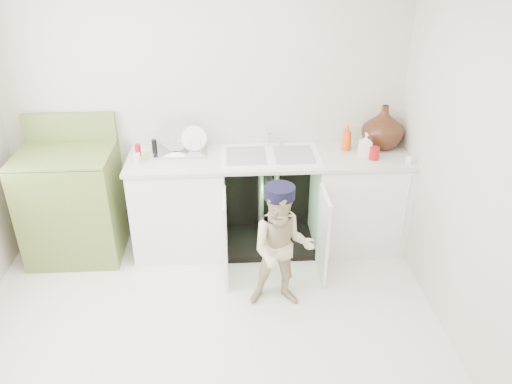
# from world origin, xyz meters

# --- Properties ---
(ground) EXTENTS (3.50, 3.50, 0.00)m
(ground) POSITION_xyz_m (0.00, 0.00, 0.00)
(ground) COLOR beige
(ground) RESTS_ON ground
(room_shell) EXTENTS (6.00, 5.50, 1.26)m
(room_shell) POSITION_xyz_m (0.00, 0.00, 1.25)
(room_shell) COLOR beige
(room_shell) RESTS_ON ground
(counter_run) EXTENTS (2.44, 1.02, 1.28)m
(counter_run) POSITION_xyz_m (0.60, 1.21, 0.49)
(counter_run) COLOR white
(counter_run) RESTS_ON ground
(avocado_stove) EXTENTS (0.79, 0.65, 1.23)m
(avocado_stove) POSITION_xyz_m (-1.18, 1.18, 0.51)
(avocado_stove) COLOR olive
(avocado_stove) RESTS_ON ground
(repair_worker) EXTENTS (0.51, 0.70, 1.02)m
(repair_worker) POSITION_xyz_m (0.57, 0.37, 0.51)
(repair_worker) COLOR beige
(repair_worker) RESTS_ON ground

